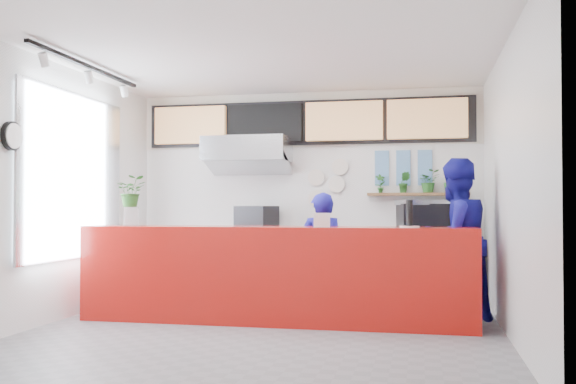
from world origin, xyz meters
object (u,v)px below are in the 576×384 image
Objects in this scene: espresso_machine at (426,221)px; staff_right at (455,239)px; panini_oven at (257,221)px; pepper_mill at (409,213)px; service_counter at (274,275)px; staff_center at (322,255)px.

staff_right is at bearing -88.81° from espresso_machine.
pepper_mill reaches higher than panini_oven.
pepper_mill is (1.52, -0.02, 0.71)m from service_counter.
espresso_machine is 1.29m from staff_right.
espresso_machine is 1.83m from pepper_mill.
panini_oven is 2.85m from pepper_mill.
staff_right is 6.66× the size of pepper_mill.
staff_right reaches higher than pepper_mill.
panini_oven is at bearing -58.73° from staff_center.
pepper_mill is at bearing 142.19° from staff_center.
service_counter is 2.15m from staff_right.
espresso_machine reaches higher than panini_oven.
service_counter is at bearing 179.36° from pepper_mill.
staff_right reaches higher than panini_oven.
service_counter is 3.01× the size of staff_center.
service_counter is at bearing 37.88° from staff_center.
staff_right is at bearing 170.93° from staff_center.
staff_right is (2.03, 0.57, 0.40)m from service_counter.
panini_oven is 0.32× the size of staff_center.
pepper_mill is (-0.51, -0.58, 0.31)m from staff_right.
staff_right is (2.70, -1.23, -0.17)m from panini_oven.
staff_center is at bearing -32.82° from panini_oven.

